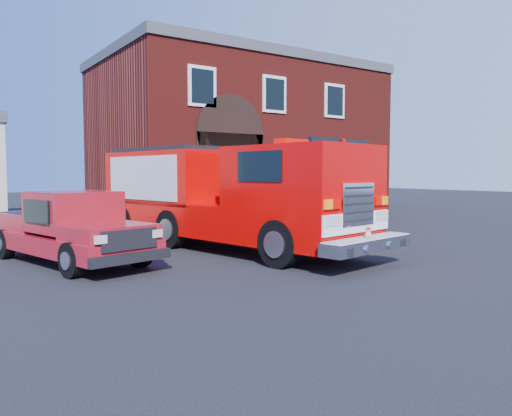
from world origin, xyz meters
TOP-DOWN VIEW (x-y plane):
  - ground at (0.00, 0.00)m, footprint 100.00×100.00m
  - parking_stripe_near at (6.50, 1.00)m, footprint 0.12×3.00m
  - parking_stripe_mid at (6.50, 4.00)m, footprint 0.12×3.00m
  - parking_stripe_far at (6.50, 7.00)m, footprint 0.12×3.00m
  - fire_station at (8.99, 13.98)m, footprint 15.20×10.20m
  - fire_engine at (0.50, 1.19)m, footprint 4.34×9.85m
  - pickup_truck at (-3.75, 1.18)m, footprint 3.04×5.51m
  - secondary_truck at (5.47, 6.54)m, footprint 3.17×9.09m

SIDE VIEW (x-z plane):
  - ground at x=0.00m, z-range 0.00..0.00m
  - parking_stripe_near at x=6.50m, z-range 0.00..0.01m
  - parking_stripe_mid at x=6.50m, z-range 0.00..0.01m
  - parking_stripe_far at x=6.50m, z-range 0.00..0.01m
  - pickup_truck at x=-3.75m, z-range -0.05..1.66m
  - fire_engine at x=0.50m, z-range 0.05..2.99m
  - secondary_truck at x=5.47m, z-range 0.13..3.04m
  - fire_station at x=8.99m, z-range 0.03..8.48m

